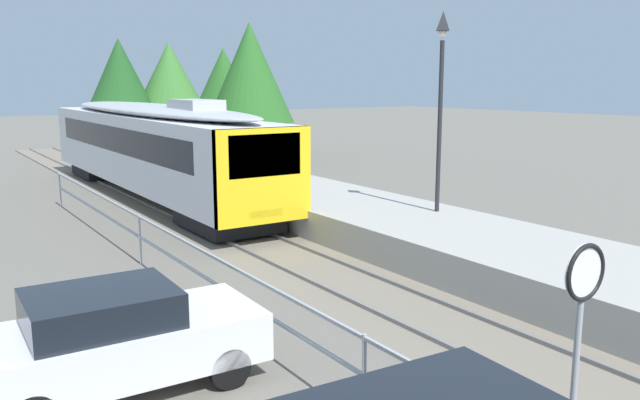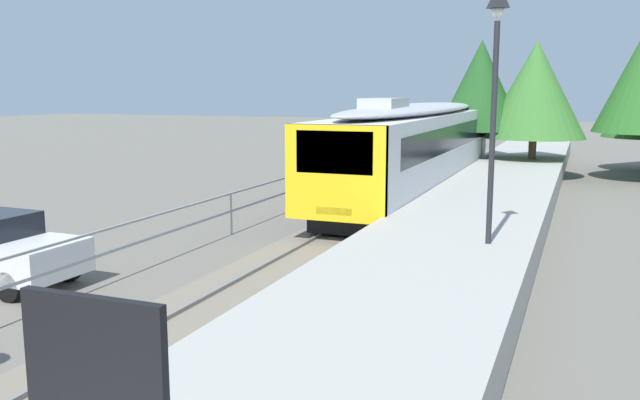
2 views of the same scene
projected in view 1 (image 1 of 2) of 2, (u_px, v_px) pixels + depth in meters
name	position (u px, v px, depth m)	size (l,w,h in m)	color
ground_plane	(140.00, 254.00, 16.69)	(160.00, 160.00, 0.00)	#6B665B
track_rails	(244.00, 237.00, 18.31)	(3.20, 60.00, 0.14)	slate
commuter_train	(151.00, 144.00, 24.20)	(2.82, 18.25, 3.74)	silver
station_platform	(337.00, 211.00, 20.00)	(3.90, 60.00, 0.90)	#A8A59E
platform_lamp_mid_platform	(441.00, 74.00, 17.02)	(0.34, 0.34, 5.35)	#232328
speed_limit_sign	(582.00, 308.00, 6.52)	(0.61, 0.10, 2.81)	#9EA0A5
carpark_fence	(364.00, 360.00, 8.16)	(0.06, 36.06, 1.25)	#9EA0A5
parked_hatchback_white	(117.00, 338.00, 9.14)	(4.04, 1.85, 1.53)	white
tree_behind_carpark	(250.00, 73.00, 35.50)	(4.89, 4.89, 7.70)	brown
tree_behind_station_far	(170.00, 88.00, 32.33)	(4.76, 4.76, 6.42)	brown
tree_distant_left	(224.00, 88.00, 39.49)	(4.71, 4.71, 6.52)	brown
tree_distant_centre	(120.00, 84.00, 30.88)	(4.04, 4.04, 6.52)	brown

